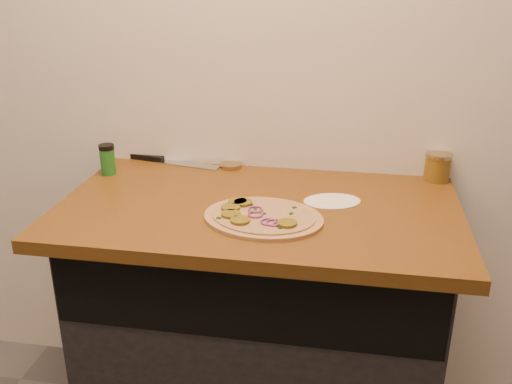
% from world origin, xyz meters
% --- Properties ---
extents(cabinet, '(1.10, 0.60, 0.86)m').
position_xyz_m(cabinet, '(0.00, 1.45, 0.43)').
color(cabinet, black).
rests_on(cabinet, ground).
extents(countertop, '(1.20, 0.70, 0.04)m').
position_xyz_m(countertop, '(0.00, 1.42, 0.88)').
color(countertop, brown).
rests_on(countertop, cabinet).
extents(pizza, '(0.39, 0.39, 0.02)m').
position_xyz_m(pizza, '(0.03, 1.31, 0.91)').
color(pizza, tan).
rests_on(pizza, countertop).
extents(chefs_knife, '(0.35, 0.10, 0.02)m').
position_xyz_m(chefs_knife, '(-0.40, 1.74, 0.91)').
color(chefs_knife, '#B7BAC1').
rests_on(chefs_knife, countertop).
extents(mason_jar_lid, '(0.10, 0.10, 0.02)m').
position_xyz_m(mason_jar_lid, '(-0.15, 1.72, 0.91)').
color(mason_jar_lid, '#A0895D').
rests_on(mason_jar_lid, countertop).
extents(salsa_jar, '(0.09, 0.09, 0.09)m').
position_xyz_m(salsa_jar, '(0.55, 1.72, 0.95)').
color(salsa_jar, '#A82D10').
rests_on(salsa_jar, countertop).
extents(spice_shaker, '(0.05, 0.05, 0.10)m').
position_xyz_m(spice_shaker, '(-0.55, 1.59, 0.95)').
color(spice_shaker, '#216922').
rests_on(spice_shaker, countertop).
extents(flour_spill, '(0.22, 0.22, 0.00)m').
position_xyz_m(flour_spill, '(0.22, 1.48, 0.90)').
color(flour_spill, silver).
rests_on(flour_spill, countertop).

